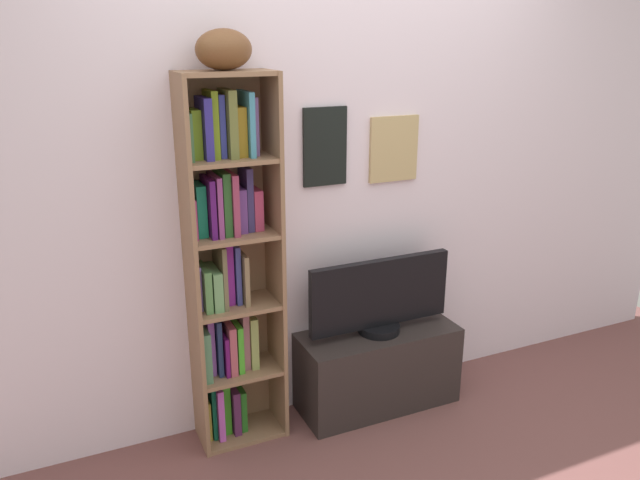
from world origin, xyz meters
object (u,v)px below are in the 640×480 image
(tv_stand, at_px, (378,368))
(football, at_px, (224,49))
(bookshelf, at_px, (227,266))
(television, at_px, (380,297))

(tv_stand, bearing_deg, football, 176.25)
(bookshelf, relative_size, football, 6.31)
(football, height_order, tv_stand, football)
(tv_stand, relative_size, television, 1.09)
(bookshelf, bearing_deg, tv_stand, -5.77)
(bookshelf, height_order, football, football)
(bookshelf, bearing_deg, football, -50.25)
(football, bearing_deg, bookshelf, 129.75)
(bookshelf, distance_m, tv_stand, 1.04)
(bookshelf, bearing_deg, television, -5.69)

